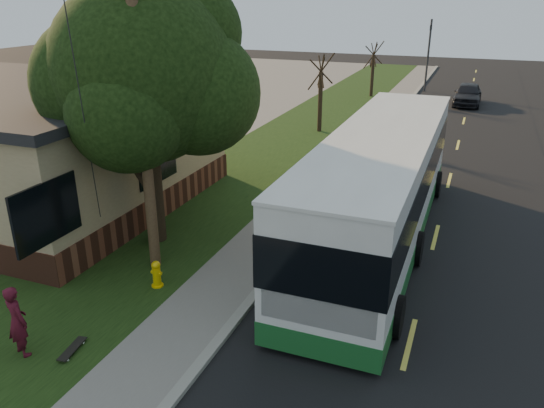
{
  "coord_description": "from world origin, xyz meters",
  "views": [
    {
      "loc": [
        4.73,
        -10.35,
        7.33
      ],
      "look_at": [
        -0.6,
        3.27,
        1.5
      ],
      "focal_mm": 35.0,
      "sensor_mm": 36.0,
      "label": 1
    }
  ],
  "objects_px": {
    "fire_hydrant": "(157,274)",
    "skateboarder": "(17,321)",
    "bare_tree_near": "(320,94)",
    "bare_tree_far": "(373,70)",
    "skateboard_main": "(72,349)",
    "utility_pole": "(141,107)",
    "dumpster": "(168,153)",
    "transit_bus": "(380,185)",
    "distant_car": "(468,94)",
    "leafy_tree": "(147,75)",
    "traffic_signal": "(429,51)"
  },
  "relations": [
    {
      "from": "transit_bus",
      "to": "dumpster",
      "type": "xyz_separation_m",
      "value": [
        -10.34,
        4.43,
        -1.27
      ]
    },
    {
      "from": "dumpster",
      "to": "skateboard_main",
      "type": "bearing_deg",
      "value": -67.05
    },
    {
      "from": "fire_hydrant",
      "to": "utility_pole",
      "type": "distance_m",
      "value": 4.37
    },
    {
      "from": "fire_hydrant",
      "to": "distant_car",
      "type": "xyz_separation_m",
      "value": [
        6.5,
        29.44,
        0.32
      ]
    },
    {
      "from": "leafy_tree",
      "to": "distant_car",
      "type": "bearing_deg",
      "value": 73.24
    },
    {
      "from": "fire_hydrant",
      "to": "traffic_signal",
      "type": "relative_size",
      "value": 0.13
    },
    {
      "from": "utility_pole",
      "to": "distant_car",
      "type": "height_order",
      "value": "utility_pole"
    },
    {
      "from": "leafy_tree",
      "to": "bare_tree_far",
      "type": "distance_m",
      "value": 27.56
    },
    {
      "from": "bare_tree_near",
      "to": "bare_tree_far",
      "type": "bearing_deg",
      "value": 87.61
    },
    {
      "from": "skateboarder",
      "to": "dumpster",
      "type": "bearing_deg",
      "value": -53.92
    },
    {
      "from": "traffic_signal",
      "to": "skateboard_main",
      "type": "relative_size",
      "value": 6.17
    },
    {
      "from": "fire_hydrant",
      "to": "skateboarder",
      "type": "distance_m",
      "value": 3.7
    },
    {
      "from": "skateboard_main",
      "to": "bare_tree_far",
      "type": "bearing_deg",
      "value": 90.35
    },
    {
      "from": "leafy_tree",
      "to": "skateboarder",
      "type": "xyz_separation_m",
      "value": [
        0.43,
        -6.14,
        -4.28
      ]
    },
    {
      "from": "traffic_signal",
      "to": "skateboarder",
      "type": "bearing_deg",
      "value": -96.46
    },
    {
      "from": "bare_tree_near",
      "to": "traffic_signal",
      "type": "distance_m",
      "value": 16.52
    },
    {
      "from": "bare_tree_near",
      "to": "dumpster",
      "type": "height_order",
      "value": "bare_tree_near"
    },
    {
      "from": "bare_tree_far",
      "to": "skateboard_main",
      "type": "distance_m",
      "value": 33.11
    },
    {
      "from": "fire_hydrant",
      "to": "bare_tree_near",
      "type": "bearing_deg",
      "value": 92.86
    },
    {
      "from": "bare_tree_near",
      "to": "skateboarder",
      "type": "relative_size",
      "value": 2.62
    },
    {
      "from": "utility_pole",
      "to": "transit_bus",
      "type": "xyz_separation_m",
      "value": [
        5.56,
        4.01,
        -2.73
      ]
    },
    {
      "from": "skateboarder",
      "to": "bare_tree_far",
      "type": "bearing_deg",
      "value": -73.75
    },
    {
      "from": "leafy_tree",
      "to": "fire_hydrant",
      "type": "bearing_deg",
      "value": -59.33
    },
    {
      "from": "skateboarder",
      "to": "skateboard_main",
      "type": "height_order",
      "value": "skateboarder"
    },
    {
      "from": "fire_hydrant",
      "to": "skateboarder",
      "type": "xyz_separation_m",
      "value": [
        -1.14,
        -3.49,
        0.46
      ]
    },
    {
      "from": "traffic_signal",
      "to": "distant_car",
      "type": "distance_m",
      "value": 6.17
    },
    {
      "from": "traffic_signal",
      "to": "leafy_tree",
      "type": "bearing_deg",
      "value": -98.47
    },
    {
      "from": "traffic_signal",
      "to": "skateboard_main",
      "type": "bearing_deg",
      "value": -95.08
    },
    {
      "from": "fire_hydrant",
      "to": "dumpster",
      "type": "xyz_separation_m",
      "value": [
        -5.48,
        9.43,
        0.19
      ]
    },
    {
      "from": "bare_tree_near",
      "to": "transit_bus",
      "type": "xyz_separation_m",
      "value": [
        5.75,
        -13.0,
        -0.25
      ]
    },
    {
      "from": "utility_pole",
      "to": "distant_car",
      "type": "relative_size",
      "value": 2.04
    },
    {
      "from": "bare_tree_near",
      "to": "bare_tree_far",
      "type": "relative_size",
      "value": 1.07
    },
    {
      "from": "leafy_tree",
      "to": "skateboard_main",
      "type": "bearing_deg",
      "value": -76.45
    },
    {
      "from": "traffic_signal",
      "to": "transit_bus",
      "type": "relative_size",
      "value": 0.42
    },
    {
      "from": "utility_pole",
      "to": "leafy_tree",
      "type": "distance_m",
      "value": 1.94
    },
    {
      "from": "fire_hydrant",
      "to": "transit_bus",
      "type": "height_order",
      "value": "transit_bus"
    },
    {
      "from": "fire_hydrant",
      "to": "dumpster",
      "type": "distance_m",
      "value": 10.91
    },
    {
      "from": "utility_pole",
      "to": "fire_hydrant",
      "type": "bearing_deg",
      "value": -54.62
    },
    {
      "from": "distant_car",
      "to": "leafy_tree",
      "type": "bearing_deg",
      "value": -106.05
    },
    {
      "from": "skateboard_main",
      "to": "distant_car",
      "type": "relative_size",
      "value": 0.2
    },
    {
      "from": "fire_hydrant",
      "to": "distant_car",
      "type": "height_order",
      "value": "distant_car"
    },
    {
      "from": "skateboarder",
      "to": "skateboard_main",
      "type": "bearing_deg",
      "value": -137.83
    },
    {
      "from": "leafy_tree",
      "to": "transit_bus",
      "type": "distance_m",
      "value": 7.58
    },
    {
      "from": "skateboard_main",
      "to": "utility_pole",
      "type": "bearing_deg",
      "value": 97.18
    },
    {
      "from": "distant_car",
      "to": "fire_hydrant",
      "type": "bearing_deg",
      "value": -101.74
    },
    {
      "from": "dumpster",
      "to": "fire_hydrant",
      "type": "bearing_deg",
      "value": -59.83
    },
    {
      "from": "traffic_signal",
      "to": "dumpster",
      "type": "height_order",
      "value": "traffic_signal"
    },
    {
      "from": "dumpster",
      "to": "distant_car",
      "type": "bearing_deg",
      "value": 59.09
    },
    {
      "from": "utility_pole",
      "to": "bare_tree_near",
      "type": "bearing_deg",
      "value": 90.66
    },
    {
      "from": "distant_car",
      "to": "bare_tree_near",
      "type": "bearing_deg",
      "value": -122.18
    }
  ]
}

